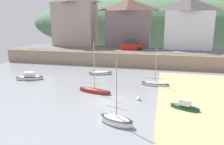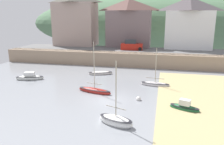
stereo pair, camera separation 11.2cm
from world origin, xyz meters
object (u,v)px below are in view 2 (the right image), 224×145
(dinghy_open_wooden, at_px, (116,121))
(sailboat_far_left, at_px, (184,107))
(parked_car_near_slipway, at_px, (132,46))
(rowboat_small_beached, at_px, (30,77))
(waterfront_building_right, at_px, (188,23))
(mooring_buoy, at_px, (139,99))
(church_with_spire, at_px, (188,8))
(sailboat_nearest_shore, at_px, (95,90))
(sailboat_white_hull, at_px, (155,84))
(waterfront_building_left, at_px, (75,20))
(motorboat_with_cabin, at_px, (100,73))
(waterfront_building_centre, at_px, (129,23))

(dinghy_open_wooden, bearing_deg, sailboat_far_left, 56.82)
(parked_car_near_slipway, bearing_deg, rowboat_small_beached, -132.32)
(waterfront_building_right, distance_m, sailboat_far_left, 27.35)
(rowboat_small_beached, height_order, mooring_buoy, rowboat_small_beached)
(waterfront_building_right, distance_m, dinghy_open_wooden, 32.38)
(dinghy_open_wooden, bearing_deg, church_with_spire, 97.07)
(rowboat_small_beached, bearing_deg, sailboat_nearest_shore, -35.04)
(sailboat_nearest_shore, bearing_deg, mooring_buoy, -0.23)
(sailboat_nearest_shore, distance_m, parked_car_near_slipway, 19.15)
(church_with_spire, relative_size, sailboat_white_hull, 3.10)
(church_with_spire, xyz_separation_m, sailboat_nearest_shore, (-12.06, -27.36, -10.12))
(sailboat_far_left, bearing_deg, mooring_buoy, -179.55)
(waterfront_building_left, distance_m, sailboat_white_hull, 27.44)
(waterfront_building_right, height_order, sailboat_far_left, waterfront_building_right)
(dinghy_open_wooden, relative_size, mooring_buoy, 10.84)
(sailboat_far_left, distance_m, dinghy_open_wooden, 7.14)
(church_with_spire, relative_size, rowboat_small_beached, 3.83)
(motorboat_with_cabin, distance_m, parked_car_near_slipway, 11.41)
(church_with_spire, height_order, mooring_buoy, church_with_spire)
(waterfront_building_right, relative_size, sailboat_nearest_shore, 1.62)
(motorboat_with_cabin, bearing_deg, mooring_buoy, -75.63)
(waterfront_building_centre, relative_size, motorboat_with_cabin, 2.52)
(waterfront_building_left, distance_m, waterfront_building_right, 23.45)
(sailboat_white_hull, bearing_deg, dinghy_open_wooden, -95.24)
(waterfront_building_left, height_order, sailboat_nearest_shore, waterfront_building_left)
(waterfront_building_left, xyz_separation_m, rowboat_small_beached, (0.87, -20.03, -7.58))
(sailboat_far_left, relative_size, sailboat_nearest_shore, 0.49)
(church_with_spire, height_order, dinghy_open_wooden, church_with_spire)
(sailboat_far_left, relative_size, mooring_buoy, 5.80)
(sailboat_nearest_shore, height_order, mooring_buoy, sailboat_nearest_shore)
(waterfront_building_left, bearing_deg, waterfront_building_centre, -0.00)
(mooring_buoy, bearing_deg, waterfront_building_left, 124.06)
(church_with_spire, bearing_deg, sailboat_far_left, -94.30)
(church_with_spire, distance_m, dinghy_open_wooden, 36.90)
(parked_car_near_slipway, bearing_deg, sailboat_nearest_shore, -99.08)
(waterfront_building_left, relative_size, rowboat_small_beached, 2.68)
(waterfront_building_centre, xyz_separation_m, sailboat_white_hull, (6.47, -19.09, -7.12))
(sailboat_nearest_shore, relative_size, mooring_buoy, 11.89)
(rowboat_small_beached, distance_m, parked_car_near_slipway, 19.91)
(sailboat_white_hull, relative_size, mooring_buoy, 9.78)
(sailboat_nearest_shore, bearing_deg, waterfront_building_centre, 103.38)
(waterfront_building_right, relative_size, sailboat_white_hull, 1.96)
(waterfront_building_left, height_order, mooring_buoy, waterfront_building_left)
(waterfront_building_right, xyz_separation_m, church_with_spire, (0.05, 4.00, 3.00))
(waterfront_building_centre, height_order, parked_car_near_slipway, waterfront_building_centre)
(motorboat_with_cabin, bearing_deg, church_with_spire, 33.06)
(church_with_spire, bearing_deg, parked_car_near_slipway, -141.01)
(sailboat_nearest_shore, relative_size, rowboat_small_beached, 1.50)
(church_with_spire, bearing_deg, waterfront_building_right, -90.67)
(waterfront_building_right, height_order, mooring_buoy, waterfront_building_right)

